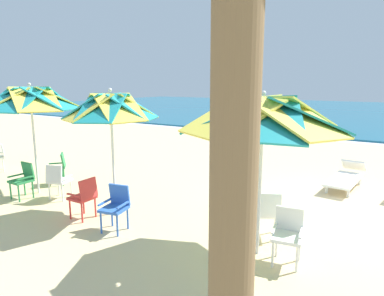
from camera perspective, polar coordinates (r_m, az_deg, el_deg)
name	(u,v)px	position (r m, az deg, el deg)	size (l,w,h in m)	color
ground_plane	(342,212)	(8.11, 24.05, -9.87)	(80.00, 80.00, 0.00)	beige
surf_foam	(377,144)	(17.53, 28.75, 0.59)	(80.00, 0.70, 0.01)	white
beach_umbrella_0	(263,115)	(5.24, 11.86, 5.45)	(2.62, 2.62, 2.64)	silver
plastic_chair_0	(288,232)	(5.54, 15.91, -13.51)	(0.51, 0.53, 0.87)	white
plastic_chair_1	(268,211)	(6.27, 12.69, -10.42)	(0.59, 0.61, 0.87)	white
beach_umbrella_1	(111,108)	(7.04, -13.57, 6.59)	(1.94, 1.94, 2.66)	silver
plastic_chair_2	(116,205)	(6.59, -12.73, -9.36)	(0.52, 0.54, 0.87)	blue
plastic_chair_3	(84,196)	(7.27, -17.75, -7.67)	(0.48, 0.45, 0.87)	red
beach_umbrella_2	(30,99)	(9.10, -25.65, 7.44)	(2.42, 2.42, 2.76)	silver
plastic_chair_4	(58,179)	(8.66, -21.74, -4.94)	(0.55, 0.57, 0.87)	white
plastic_chair_5	(59,167)	(9.94, -21.64, -2.95)	(0.63, 0.63, 0.87)	#2D8C4C
plastic_chair_6	(23,178)	(9.11, -26.62, -4.57)	(0.45, 0.47, 0.87)	#2D8C4C
sun_lounger_1	(346,177)	(9.94, 24.62, -4.45)	(0.80, 2.19, 0.62)	white
palm_tree_0	(241,4)	(2.01, 8.33, 23.00)	(2.71, 3.06, 5.09)	brown
cooler_box	(244,210)	(7.05, 8.80, -10.38)	(0.50, 0.34, 0.40)	#238C4C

